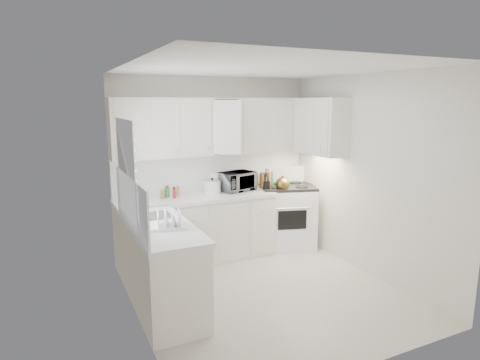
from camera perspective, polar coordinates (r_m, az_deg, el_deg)
floor at (r=5.09m, az=3.52°, el=-15.34°), size 3.20×3.20×0.00m
ceiling at (r=4.58m, az=3.91°, el=15.26°), size 3.20×3.20×0.00m
wall_back at (r=6.09m, az=-3.65°, el=1.91°), size 3.00×0.00×3.00m
wall_front at (r=3.40m, az=17.00°, el=-5.81°), size 3.00×0.00×3.00m
wall_left at (r=4.16m, az=-14.67°, el=-2.66°), size 0.00×3.20×3.20m
wall_right at (r=5.54m, az=17.38°, el=0.53°), size 0.00×3.20×3.20m
window_blinds at (r=4.45m, az=-15.44°, el=1.47°), size 0.06×0.96×1.06m
lower_cabinets_back at (r=5.88m, az=-6.00°, el=-6.98°), size 2.22×0.60×0.90m
lower_cabinets_left at (r=4.67m, az=-10.95°, el=-11.97°), size 0.60×1.60×0.90m
countertop_back at (r=5.74m, az=-6.06°, el=-2.49°), size 2.24×0.64×0.05m
countertop_left at (r=4.51m, az=-11.04°, el=-6.39°), size 0.64×1.62×0.05m
backsplash_back at (r=6.09m, az=-3.61°, el=1.20°), size 2.98×0.02×0.55m
backsplash_left at (r=4.37m, az=-15.00°, el=-3.04°), size 0.02×1.60×0.55m
upper_cabinets_back at (r=5.91m, az=-3.07°, el=3.60°), size 3.00×0.33×0.80m
upper_cabinets_right at (r=6.03m, az=11.05°, el=3.56°), size 0.33×0.90×0.80m
sink at (r=4.80m, az=-12.17°, el=-3.58°), size 0.42×0.38×0.30m
stove at (r=6.43m, az=6.51°, el=-3.83°), size 0.97×0.87×1.24m
tea_kettle at (r=6.10m, az=5.95°, el=-0.40°), size 0.32×0.30×0.24m
frying_pan at (r=6.57m, az=7.17°, el=-0.45°), size 0.37×0.48×0.04m
microwave at (r=6.02m, az=-0.43°, el=0.10°), size 0.56×0.40×0.34m
rice_cooker at (r=5.85m, az=-3.88°, el=-0.81°), size 0.27×0.27×0.23m
paper_towel at (r=5.99m, az=-3.50°, el=-0.34°), size 0.12×0.12×0.27m
utensil_crock at (r=6.06m, az=3.75°, el=0.11°), size 0.13×0.13×0.34m
dish_rack at (r=4.34m, az=-10.02°, el=-5.30°), size 0.42×0.35×0.20m
spice_left_0 at (r=5.71m, az=-10.87°, el=-1.77°), size 0.06×0.06×0.13m
spice_left_1 at (r=5.65m, az=-9.90°, el=-1.89°), size 0.06×0.06×0.13m
spice_left_2 at (r=5.75m, az=-9.43°, el=-1.64°), size 0.06×0.06×0.13m
spice_left_3 at (r=5.69m, az=-8.45°, el=-1.75°), size 0.06×0.06×0.13m
sauce_right_0 at (r=6.25m, az=1.80°, el=-0.22°), size 0.06×0.06×0.19m
sauce_right_1 at (r=6.22m, az=2.51°, el=-0.27°), size 0.06×0.06×0.19m
sauce_right_2 at (r=6.30m, az=2.69°, el=-0.14°), size 0.06×0.06×0.19m
sauce_right_3 at (r=6.27m, az=3.39°, el=-0.19°), size 0.06×0.06×0.19m
sauce_right_4 at (r=6.35m, az=3.57°, el=-0.05°), size 0.06×0.06×0.19m
sauce_right_5 at (r=6.32m, az=4.27°, el=-0.11°), size 0.06×0.06×0.19m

